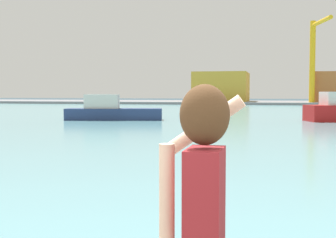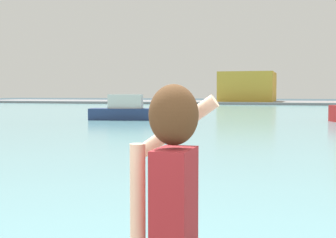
# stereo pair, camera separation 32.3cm
# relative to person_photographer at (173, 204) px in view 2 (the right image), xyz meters

# --- Properties ---
(ground_plane) EXTENTS (220.00, 220.00, 0.00)m
(ground_plane) POSITION_rel_person_photographer_xyz_m (-0.49, 49.35, -1.73)
(ground_plane) COLOR #334751
(harbor_water) EXTENTS (140.00, 100.00, 0.02)m
(harbor_water) POSITION_rel_person_photographer_xyz_m (-0.49, 51.35, -1.72)
(harbor_water) COLOR #6BA8B2
(harbor_water) RESTS_ON ground_plane
(far_shore_dock) EXTENTS (140.00, 20.00, 0.47)m
(far_shore_dock) POSITION_rel_person_photographer_xyz_m (-0.49, 91.35, -1.50)
(far_shore_dock) COLOR gray
(far_shore_dock) RESTS_ON ground_plane
(person_photographer) EXTENTS (0.52, 0.55, 1.74)m
(person_photographer) POSITION_rel_person_photographer_xyz_m (0.00, 0.00, 0.00)
(person_photographer) COLOR #2D3342
(person_photographer) RESTS_ON quay_promenade
(boat_moored) EXTENTS (8.22, 3.59, 2.14)m
(boat_moored) POSITION_rel_person_photographer_xyz_m (-13.01, 33.84, -0.97)
(boat_moored) COLOR navy
(boat_moored) RESTS_ON harbor_water
(warehouse_left) EXTENTS (10.41, 12.59, 5.80)m
(warehouse_left) POSITION_rel_person_photographer_xyz_m (-10.28, 91.01, 1.64)
(warehouse_left) COLOR gold
(warehouse_left) RESTS_ON far_shore_dock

